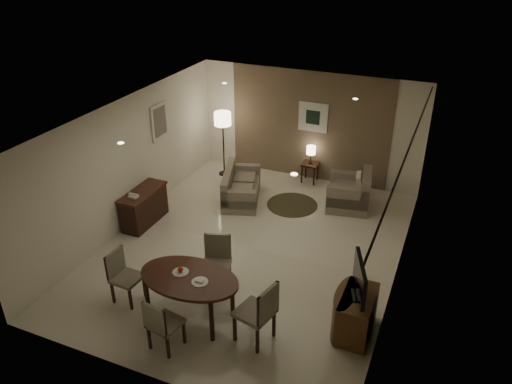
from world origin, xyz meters
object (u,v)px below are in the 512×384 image
at_px(console_desk, 144,207).
at_px(dining_table, 191,296).
at_px(side_table, 310,172).
at_px(armchair, 349,189).
at_px(tv_cabinet, 357,314).
at_px(chair_left, 127,278).
at_px(sofa, 241,185).
at_px(chair_right, 254,311).
at_px(floor_lamp, 223,144).
at_px(chair_far, 216,266).
at_px(chair_near, 165,323).

xyz_separation_m(console_desk, dining_table, (2.35, -2.17, 0.01)).
bearing_deg(side_table, armchair, -36.59).
xyz_separation_m(tv_cabinet, dining_table, (-2.54, -0.67, 0.04)).
xyz_separation_m(armchair, side_table, (-1.18, 0.87, -0.18)).
relative_size(dining_table, chair_left, 1.79).
xyz_separation_m(console_desk, sofa, (1.47, 1.75, -0.01)).
height_order(console_desk, chair_right, chair_right).
height_order(tv_cabinet, chair_right, chair_right).
bearing_deg(tv_cabinet, floor_lamp, 135.54).
bearing_deg(armchair, chair_far, -29.88).
bearing_deg(chair_far, dining_table, -113.94).
distance_m(console_desk, chair_near, 3.73).
bearing_deg(floor_lamp, chair_far, -65.40).
bearing_deg(chair_right, tv_cabinet, 131.67).
relative_size(tv_cabinet, armchair, 0.93).
relative_size(console_desk, armchair, 1.24).
bearing_deg(sofa, dining_table, 174.09).
relative_size(tv_cabinet, floor_lamp, 0.55).
distance_m(console_desk, tv_cabinet, 5.11).
bearing_deg(floor_lamp, console_desk, -100.23).
xyz_separation_m(console_desk, chair_right, (3.50, -2.24, 0.16)).
bearing_deg(chair_far, chair_near, -111.15).
distance_m(chair_near, side_table, 6.15).
bearing_deg(chair_left, sofa, -0.66).
xyz_separation_m(tv_cabinet, floor_lamp, (-4.38, 4.30, 0.47)).
bearing_deg(armchair, tv_cabinet, 5.73).
relative_size(sofa, floor_lamp, 0.93).
bearing_deg(sofa, console_desk, 121.43).
distance_m(console_desk, chair_right, 4.16).
xyz_separation_m(chair_left, armchair, (2.63, 4.60, -0.03)).
bearing_deg(chair_left, console_desk, 31.39).
bearing_deg(sofa, chair_right, -171.71).
bearing_deg(chair_far, side_table, 69.47).
relative_size(chair_near, side_table, 1.84).
relative_size(tv_cabinet, dining_table, 0.55).
xyz_separation_m(console_desk, chair_left, (1.19, -2.23, 0.09)).
relative_size(chair_far, chair_left, 1.08).
bearing_deg(sofa, chair_far, 178.33).
relative_size(console_desk, side_table, 2.42).
bearing_deg(dining_table, chair_left, -176.62).
bearing_deg(chair_far, chair_right, -55.83).
height_order(chair_left, armchair, chair_left).
height_order(tv_cabinet, chair_near, chair_near).
bearing_deg(chair_right, sofa, -139.39).
bearing_deg(chair_near, floor_lamp, -62.92).
xyz_separation_m(console_desk, chair_near, (2.35, -2.89, 0.08)).
bearing_deg(armchair, side_table, -136.24).
bearing_deg(tv_cabinet, side_table, 115.29).
height_order(dining_table, side_table, dining_table).
height_order(tv_cabinet, sofa, sofa).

